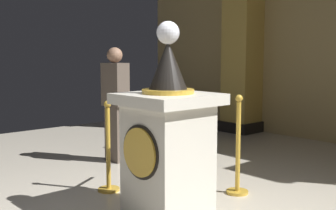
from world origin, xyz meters
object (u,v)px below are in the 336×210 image
pedestal_clock (168,141)px  stanchion_near (238,159)px  potted_palm_left (168,131)px  stanchion_far (108,160)px  bystander_guest (115,102)px

pedestal_clock → stanchion_near: bearing=88.1°
pedestal_clock → potted_palm_left: (-2.21, 1.97, -0.44)m
stanchion_far → potted_palm_left: stanchion_far is taller
stanchion_near → stanchion_far: bearing=-135.1°
potted_palm_left → bystander_guest: 1.31m
bystander_guest → potted_palm_left: bearing=100.0°
bystander_guest → pedestal_clock: bearing=-22.0°
bystander_guest → stanchion_far: bearing=-38.4°
stanchion_far → bystander_guest: bearing=141.6°
potted_palm_left → pedestal_clock: bearing=-41.6°
stanchion_far → bystander_guest: 1.42m
pedestal_clock → bystander_guest: 2.17m
stanchion_near → bystander_guest: bystander_guest is taller
stanchion_near → stanchion_far: 1.41m
pedestal_clock → stanchion_near: 1.04m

